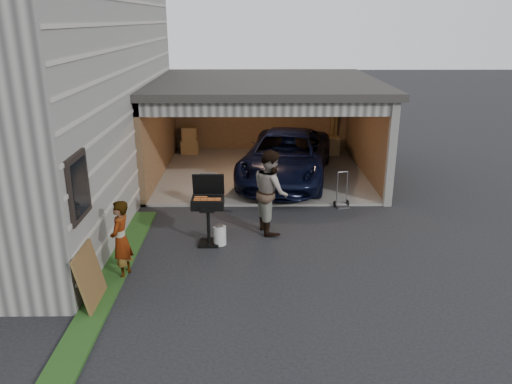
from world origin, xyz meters
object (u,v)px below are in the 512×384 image
(woman, at_px, (121,240))
(propane_tank, at_px, (220,236))
(hand_truck, at_px, (342,200))
(man, at_px, (271,191))
(plywood_panel, at_px, (90,278))
(bbq_grill, at_px, (208,205))
(minivan, at_px, (286,158))

(woman, xyz_separation_m, propane_tank, (1.73, 1.39, -0.55))
(hand_truck, bearing_deg, man, -155.74)
(plywood_panel, xyz_separation_m, hand_truck, (5.05, 4.60, -0.33))
(man, relative_size, propane_tank, 4.64)
(woman, bearing_deg, man, 132.86)
(man, height_order, propane_tank, man)
(man, bearing_deg, woman, 112.32)
(plywood_panel, distance_m, hand_truck, 6.84)
(man, distance_m, bbq_grill, 1.52)
(propane_tank, bearing_deg, man, 33.65)
(minivan, height_order, man, man)
(woman, relative_size, plywood_panel, 1.46)
(woman, bearing_deg, minivan, 155.18)
(bbq_grill, bearing_deg, propane_tank, -11.73)
(propane_tank, xyz_separation_m, hand_truck, (3.02, 2.23, -0.02))
(man, distance_m, propane_tank, 1.53)
(bbq_grill, xyz_separation_m, plywood_panel, (-1.79, -2.42, -0.38))
(propane_tank, bearing_deg, minivan, 68.66)
(woman, height_order, plywood_panel, woman)
(bbq_grill, relative_size, propane_tank, 3.67)
(man, xyz_separation_m, propane_tank, (-1.11, -0.74, -0.74))
(hand_truck, bearing_deg, woman, -156.39)
(bbq_grill, height_order, propane_tank, bbq_grill)
(woman, relative_size, hand_truck, 1.59)
(propane_tank, bearing_deg, hand_truck, 36.47)
(woman, bearing_deg, plywood_panel, -11.04)
(man, bearing_deg, hand_truck, -66.58)
(hand_truck, bearing_deg, bbq_grill, -159.93)
(propane_tank, distance_m, hand_truck, 3.76)
(man, xyz_separation_m, plywood_panel, (-3.14, -3.11, -0.44))
(bbq_grill, bearing_deg, woman, -135.95)
(woman, bearing_deg, hand_truck, 133.30)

